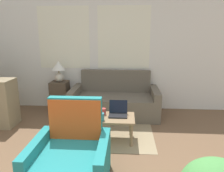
{
  "coord_description": "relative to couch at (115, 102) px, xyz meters",
  "views": [
    {
      "loc": [
        0.63,
        -1.27,
        1.65
      ],
      "look_at": [
        0.39,
        2.42,
        0.75
      ],
      "focal_mm": 35.0,
      "sensor_mm": 36.0,
      "label": 1
    }
  ],
  "objects": [
    {
      "name": "rug",
      "position": [
        -0.04,
        -0.6,
        -0.26
      ],
      "size": [
        1.45,
        1.87,
        0.01
      ],
      "color": "#9E8966",
      "rests_on": "ground_plane"
    },
    {
      "name": "cup_white",
      "position": [
        -0.26,
        -1.18,
        0.17
      ],
      "size": [
        0.1,
        0.1,
        0.11
      ],
      "color": "#B23D38",
      "rests_on": "coffee_table"
    },
    {
      "name": "side_table",
      "position": [
        -1.19,
        0.16,
        0.06
      ],
      "size": [
        0.36,
        0.36,
        0.64
      ],
      "color": "#4C3D2D",
      "rests_on": "ground_plane"
    },
    {
      "name": "laptop",
      "position": [
        0.11,
        -1.04,
        0.17
      ],
      "size": [
        0.29,
        0.26,
        0.22
      ],
      "color": "black",
      "rests_on": "coffee_table"
    },
    {
      "name": "cup_navy",
      "position": [
        -0.13,
        -1.03,
        0.17
      ],
      "size": [
        0.09,
        0.09,
        0.1
      ],
      "color": "#B23D38",
      "rests_on": "coffee_table"
    },
    {
      "name": "cup_yellow",
      "position": [
        -0.14,
        -1.27,
        0.17
      ],
      "size": [
        0.1,
        0.1,
        0.11
      ],
      "color": "teal",
      "rests_on": "coffee_table"
    },
    {
      "name": "armchair",
      "position": [
        -0.37,
        -2.15,
        -0.0
      ],
      "size": [
        0.83,
        0.79,
        0.92
      ],
      "color": "teal",
      "rests_on": "ground_plane"
    },
    {
      "name": "wall_back",
      "position": [
        -0.41,
        0.44,
        1.04
      ],
      "size": [
        6.12,
        0.06,
        2.6
      ],
      "color": "white",
      "rests_on": "ground_plane"
    },
    {
      "name": "table_lamp",
      "position": [
        -1.19,
        0.16,
        0.64
      ],
      "size": [
        0.28,
        0.28,
        0.44
      ],
      "color": "beige",
      "rests_on": "side_table"
    },
    {
      "name": "coffee_table",
      "position": [
        -0.04,
        -1.13,
        0.07
      ],
      "size": [
        0.8,
        0.48,
        0.39
      ],
      "color": "#8E704C",
      "rests_on": "ground_plane"
    },
    {
      "name": "couch",
      "position": [
        0.0,
        0.0,
        0.0
      ],
      "size": [
        1.76,
        0.85,
        0.88
      ],
      "color": "#665B4C",
      "rests_on": "ground_plane"
    },
    {
      "name": "tv_remote",
      "position": [
        -0.29,
        -1.01,
        0.13
      ],
      "size": [
        0.11,
        0.15,
        0.02
      ],
      "color": "black",
      "rests_on": "coffee_table"
    }
  ]
}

